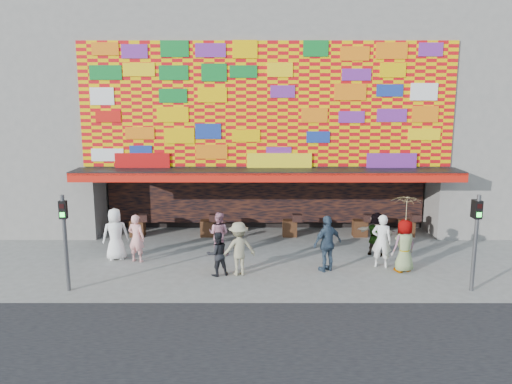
{
  "coord_description": "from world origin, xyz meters",
  "views": [
    {
      "loc": [
        -0.43,
        -16.01,
        5.87
      ],
      "look_at": [
        -0.44,
        2.0,
        2.42
      ],
      "focal_mm": 35.0,
      "sensor_mm": 36.0,
      "label": 1
    }
  ],
  "objects_px": {
    "signal_left": "(65,232)",
    "ped_g": "(404,246)",
    "signal_right": "(476,232)",
    "ped_c": "(217,254)",
    "ped_d": "(239,249)",
    "ped_e": "(327,243)",
    "ped_h": "(382,241)",
    "ped_a": "(116,234)",
    "ped_b": "(136,238)",
    "ped_i": "(219,234)",
    "ped_f": "(376,234)",
    "parasol": "(406,210)"
  },
  "relations": [
    {
      "from": "signal_left",
      "to": "parasol",
      "type": "relative_size",
      "value": 1.6
    },
    {
      "from": "ped_g",
      "to": "ped_h",
      "type": "bearing_deg",
      "value": -57.35
    },
    {
      "from": "ped_b",
      "to": "ped_g",
      "type": "xyz_separation_m",
      "value": [
        9.33,
        -1.03,
        0.03
      ]
    },
    {
      "from": "signal_right",
      "to": "ped_g",
      "type": "bearing_deg",
      "value": 132.89
    },
    {
      "from": "ped_f",
      "to": "ped_b",
      "type": "bearing_deg",
      "value": 32.02
    },
    {
      "from": "ped_a",
      "to": "ped_f",
      "type": "height_order",
      "value": "ped_a"
    },
    {
      "from": "ped_e",
      "to": "ped_i",
      "type": "bearing_deg",
      "value": -55.76
    },
    {
      "from": "ped_c",
      "to": "ped_f",
      "type": "relative_size",
      "value": 0.91
    },
    {
      "from": "ped_c",
      "to": "parasol",
      "type": "distance_m",
      "value": 6.48
    },
    {
      "from": "signal_left",
      "to": "ped_e",
      "type": "height_order",
      "value": "signal_left"
    },
    {
      "from": "ped_c",
      "to": "parasol",
      "type": "bearing_deg",
      "value": 161.01
    },
    {
      "from": "ped_d",
      "to": "ped_b",
      "type": "bearing_deg",
      "value": -38.82
    },
    {
      "from": "ped_f",
      "to": "ped_i",
      "type": "distance_m",
      "value": 5.9
    },
    {
      "from": "ped_e",
      "to": "parasol",
      "type": "height_order",
      "value": "parasol"
    },
    {
      "from": "ped_d",
      "to": "ped_f",
      "type": "bearing_deg",
      "value": -176.18
    },
    {
      "from": "signal_left",
      "to": "ped_i",
      "type": "relative_size",
      "value": 1.83
    },
    {
      "from": "signal_right",
      "to": "ped_e",
      "type": "distance_m",
      "value": 4.66
    },
    {
      "from": "signal_right",
      "to": "ped_b",
      "type": "distance_m",
      "value": 11.32
    },
    {
      "from": "ped_c",
      "to": "ped_b",
      "type": "bearing_deg",
      "value": -47.88
    },
    {
      "from": "signal_left",
      "to": "ped_g",
      "type": "bearing_deg",
      "value": 9.1
    },
    {
      "from": "ped_a",
      "to": "signal_left",
      "type": "bearing_deg",
      "value": 59.2
    },
    {
      "from": "signal_left",
      "to": "ped_h",
      "type": "xyz_separation_m",
      "value": [
        10.14,
        2.18,
        -0.92
      ]
    },
    {
      "from": "ped_a",
      "to": "ped_f",
      "type": "relative_size",
      "value": 1.16
    },
    {
      "from": "signal_right",
      "to": "ped_c",
      "type": "bearing_deg",
      "value": 170.44
    },
    {
      "from": "ped_c",
      "to": "parasol",
      "type": "relative_size",
      "value": 0.8
    },
    {
      "from": "signal_right",
      "to": "ped_f",
      "type": "relative_size",
      "value": 1.82
    },
    {
      "from": "ped_a",
      "to": "ped_g",
      "type": "relative_size",
      "value": 1.05
    },
    {
      "from": "ped_b",
      "to": "ped_i",
      "type": "bearing_deg",
      "value": -146.15
    },
    {
      "from": "ped_a",
      "to": "ped_c",
      "type": "bearing_deg",
      "value": 137.98
    },
    {
      "from": "ped_c",
      "to": "ped_d",
      "type": "height_order",
      "value": "ped_d"
    },
    {
      "from": "signal_left",
      "to": "ped_f",
      "type": "relative_size",
      "value": 1.82
    },
    {
      "from": "ped_g",
      "to": "ped_h",
      "type": "relative_size",
      "value": 0.96
    },
    {
      "from": "ped_e",
      "to": "ped_c",
      "type": "bearing_deg",
      "value": -23.99
    },
    {
      "from": "ped_c",
      "to": "ped_g",
      "type": "bearing_deg",
      "value": 161.01
    },
    {
      "from": "ped_c",
      "to": "ped_d",
      "type": "xyz_separation_m",
      "value": [
        0.71,
        0.07,
        0.16
      ]
    },
    {
      "from": "ped_h",
      "to": "ped_a",
      "type": "bearing_deg",
      "value": 11.59
    },
    {
      "from": "ped_c",
      "to": "ped_i",
      "type": "relative_size",
      "value": 0.91
    },
    {
      "from": "signal_right",
      "to": "ped_f",
      "type": "height_order",
      "value": "signal_right"
    },
    {
      "from": "ped_a",
      "to": "ped_b",
      "type": "relative_size",
      "value": 1.09
    },
    {
      "from": "ped_a",
      "to": "ped_e",
      "type": "distance_m",
      "value": 7.64
    },
    {
      "from": "signal_left",
      "to": "signal_right",
      "type": "relative_size",
      "value": 1.0
    },
    {
      "from": "ped_a",
      "to": "ped_i",
      "type": "bearing_deg",
      "value": 170.02
    },
    {
      "from": "ped_d",
      "to": "ped_e",
      "type": "height_order",
      "value": "ped_e"
    },
    {
      "from": "signal_left",
      "to": "signal_right",
      "type": "xyz_separation_m",
      "value": [
        12.4,
        0.0,
        0.0
      ]
    },
    {
      "from": "ped_d",
      "to": "ped_h",
      "type": "xyz_separation_m",
      "value": [
        4.95,
        0.78,
        0.04
      ]
    },
    {
      "from": "ped_c",
      "to": "ped_h",
      "type": "distance_m",
      "value": 5.72
    },
    {
      "from": "ped_a",
      "to": "ped_c",
      "type": "xyz_separation_m",
      "value": [
        3.83,
        -1.66,
        -0.21
      ]
    },
    {
      "from": "ped_b",
      "to": "ped_f",
      "type": "bearing_deg",
      "value": -156.54
    },
    {
      "from": "ped_c",
      "to": "parasol",
      "type": "height_order",
      "value": "parasol"
    },
    {
      "from": "signal_right",
      "to": "ped_c",
      "type": "height_order",
      "value": "signal_right"
    }
  ]
}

